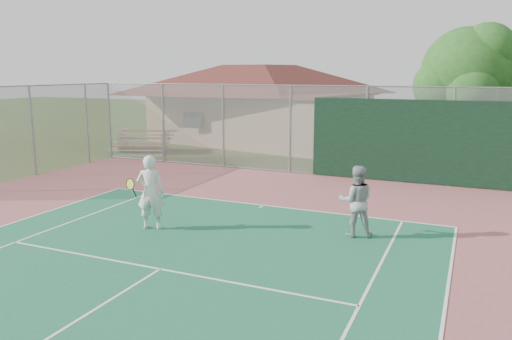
{
  "coord_description": "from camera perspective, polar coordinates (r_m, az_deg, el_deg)",
  "views": [
    {
      "loc": [
        5.7,
        -1.67,
        4.01
      ],
      "look_at": [
        0.64,
        9.85,
        1.53
      ],
      "focal_mm": 35.0,
      "sensor_mm": 36.0,
      "label": 1
    }
  ],
  "objects": [
    {
      "name": "back_fence",
      "position": [
        19.14,
        12.71,
        3.83
      ],
      "size": [
        20.08,
        0.11,
        3.53
      ],
      "color": "gray",
      "rests_on": "ground"
    },
    {
      "name": "player_grey_back",
      "position": [
        12.49,
        11.38,
        -3.58
      ],
      "size": [
        1.03,
        0.91,
        1.77
      ],
      "rotation": [
        0.0,
        0.0,
        3.47
      ],
      "color": "#989B9D",
      "rests_on": "ground"
    },
    {
      "name": "player_white_front",
      "position": [
        13.06,
        -11.99,
        -2.58
      ],
      "size": [
        0.97,
        0.73,
        1.93
      ],
      "rotation": [
        0.0,
        0.0,
        3.5
      ],
      "color": "silver",
      "rests_on": "ground"
    },
    {
      "name": "tree",
      "position": [
        22.05,
        23.17,
        9.93
      ],
      "size": [
        4.24,
        4.01,
        5.91
      ],
      "color": "#362613",
      "rests_on": "ground"
    },
    {
      "name": "clubhouse",
      "position": [
        29.2,
        0.41,
        8.49
      ],
      "size": [
        13.45,
        10.23,
        5.25
      ],
      "rotation": [
        0.0,
        0.0,
        -0.19
      ],
      "color": "tan",
      "rests_on": "ground"
    },
    {
      "name": "bleachers",
      "position": [
        26.27,
        -12.75,
        3.3
      ],
      "size": [
        3.35,
        2.56,
        1.05
      ],
      "rotation": [
        0.0,
        0.0,
        0.37
      ],
      "color": "#A53B26",
      "rests_on": "ground"
    },
    {
      "name": "side_fence_left",
      "position": [
        21.27,
        -24.16,
        4.06
      ],
      "size": [
        0.08,
        9.0,
        3.5
      ],
      "color": "gray",
      "rests_on": "ground"
    }
  ]
}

